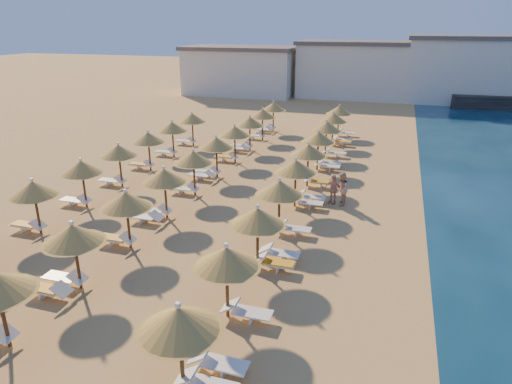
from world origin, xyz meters
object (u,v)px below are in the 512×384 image
(parasol_row_west, at_px, (180,167))
(beachgoer_c, at_px, (333,189))
(parasol_row_east, at_px, (288,177))
(beachgoer_b, at_px, (341,189))

(parasol_row_west, height_order, beachgoer_c, parasol_row_west)
(parasol_row_east, relative_size, beachgoer_c, 24.30)
(beachgoer_c, height_order, beachgoer_b, beachgoer_b)
(parasol_row_east, height_order, parasol_row_west, same)
(parasol_row_west, xyz_separation_m, beachgoer_c, (7.97, 2.85, -1.41))
(parasol_row_east, xyz_separation_m, beachgoer_b, (2.41, 2.71, -1.32))
(parasol_row_west, relative_size, beachgoer_c, 24.30)
(beachgoer_b, bearing_deg, parasol_row_west, -74.59)
(parasol_row_west, distance_m, beachgoer_b, 8.97)
(beachgoer_c, bearing_deg, parasol_row_east, -100.22)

